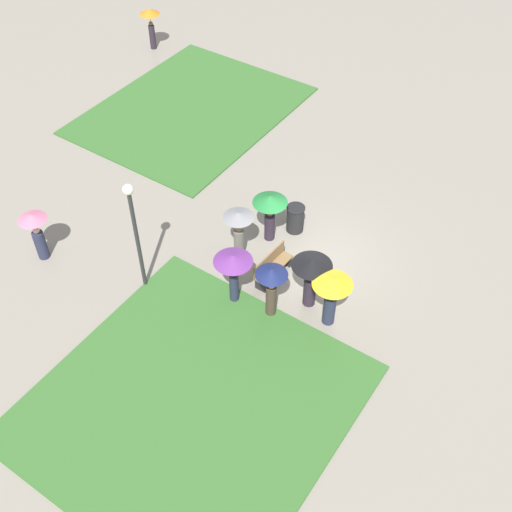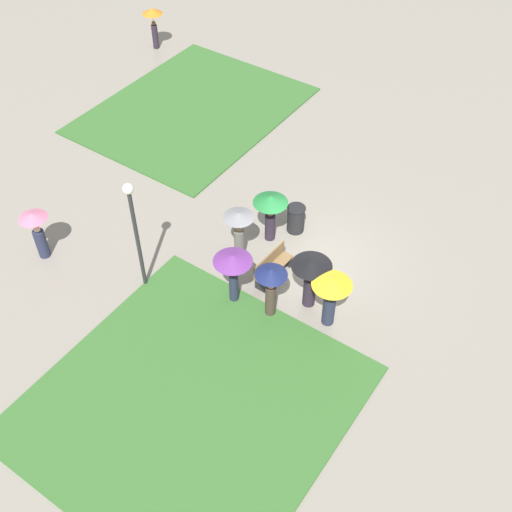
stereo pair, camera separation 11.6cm
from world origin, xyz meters
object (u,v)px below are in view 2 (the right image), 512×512
Objects in this scene: crowd_person_green at (270,207)px; crowd_person_purple at (233,265)px; crowd_person_black at (311,272)px; trash_bin at (296,219)px; park_bench at (272,266)px; lone_walker_mid_plaza at (153,18)px; lamp_post at (134,222)px; crowd_person_yellow at (331,292)px; crowd_person_grey at (239,227)px; crowd_person_navy at (271,283)px; lone_walker_far_path at (37,230)px.

crowd_person_green is 0.96× the size of crowd_person_purple.
trash_bin is at bearing -126.66° from crowd_person_black.
park_bench is 0.81× the size of lone_walker_mid_plaza.
trash_bin is 3.82m from crowd_person_purple.
lone_walker_mid_plaza is at bearing 39.53° from lamp_post.
crowd_person_grey is at bearing 171.63° from crowd_person_yellow.
crowd_person_yellow is 0.97× the size of crowd_person_grey.
crowd_person_green is 0.95× the size of crowd_person_navy.
crowd_person_green is at bearing 149.35° from trash_bin.
crowd_person_grey is at bearing 39.35° from crowd_person_navy.
trash_bin is 0.51× the size of crowd_person_navy.
crowd_person_grey reaches higher than lone_walker_far_path.
crowd_person_navy reaches higher than trash_bin.
park_bench is at bearing 86.02° from lone_walker_far_path.
crowd_person_grey is 2.56m from crowd_person_navy.
crowd_person_grey reaches higher than crowd_person_black.
crowd_person_yellow is 3.76m from crowd_person_grey.
crowd_person_yellow is at bearing 21.20° from crowd_person_purple.
crowd_person_yellow is 9.36m from lone_walker_far_path.
crowd_person_yellow is at bearing 126.28° from lone_walker_mid_plaza.
trash_bin is 14.04m from lone_walker_mid_plaza.
crowd_person_yellow is (-1.99, -3.37, -0.06)m from crowd_person_green.
crowd_person_navy is 0.99× the size of lone_walker_mid_plaza.
trash_bin is (2.23, 0.52, 0.03)m from park_bench.
lamp_post is at bearing 132.15° from park_bench.
trash_bin is 0.55× the size of lone_walker_far_path.
lamp_post reaches higher than crowd_person_green.
crowd_person_purple is 1.04× the size of crowd_person_yellow.
park_bench is 1.59× the size of trash_bin.
lone_walker_mid_plaza reaches higher than crowd_person_yellow.
lamp_post is 2.09× the size of crowd_person_purple.
trash_bin is 4.11m from crowd_person_yellow.
lone_walker_far_path is at bearing 152.08° from crowd_person_grey.
crowd_person_yellow is (1.92, -5.41, -1.28)m from lamp_post.
trash_bin is 0.51× the size of crowd_person_purple.
crowd_person_purple is at bearing 167.23° from park_bench.
crowd_person_grey is 0.99× the size of crowd_person_navy.
crowd_person_black is 8.67m from lone_walker_far_path.
crowd_person_yellow is 1.02× the size of lone_walker_far_path.
park_bench is at bearing -86.54° from crowd_person_black.
crowd_person_purple is 1.01× the size of crowd_person_grey.
lone_walker_mid_plaza is at bearing 35.05° from crowd_person_navy.
park_bench is at bearing -50.58° from lamp_post.
crowd_person_purple is 1.06× the size of lone_walker_far_path.
crowd_person_grey is at bearing -33.06° from lamp_post.
crowd_person_purple is 6.48m from lone_walker_far_path.
crowd_person_navy is at bearing -171.27° from crowd_person_green.
lone_walker_mid_plaza reaches higher than crowd_person_navy.
lamp_post is 2.07× the size of crowd_person_navy.
crowd_person_purple is at bearing -160.00° from crowd_person_yellow.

